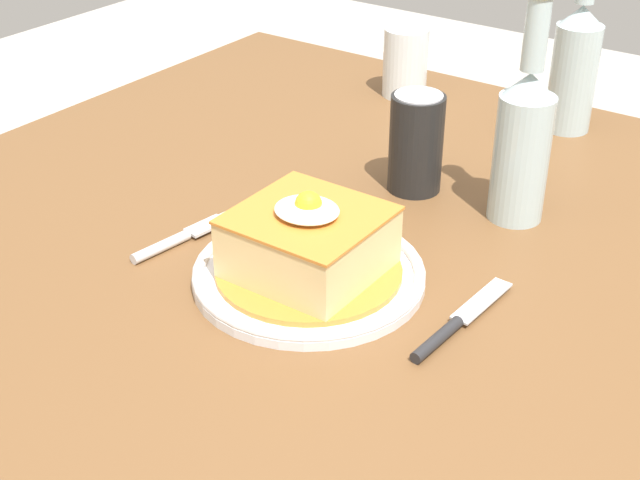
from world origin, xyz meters
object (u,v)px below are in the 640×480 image
fork (176,240)px  soda_can (416,143)px  knife (451,328)px  beer_bottle_clear (523,139)px  main_plate (309,274)px  drinking_glass (405,67)px  beer_bottle_clear_far (575,61)px

fork → soda_can: soda_can is taller
knife → beer_bottle_clear: (-0.05, 0.25, 0.09)m
main_plate → soda_can: bearing=94.3°
fork → soda_can: (0.15, 0.27, 0.06)m
fork → knife: (0.33, 0.03, 0.00)m
soda_can → drinking_glass: bearing=123.0°
drinking_glass → fork: bearing=-87.1°
knife → beer_bottle_clear_far: beer_bottle_clear_far is taller
fork → knife: bearing=5.2°
beer_bottle_clear → drinking_glass: bearing=139.4°
knife → beer_bottle_clear_far: bearing=100.7°
beer_bottle_clear → beer_bottle_clear_far: bearing=100.2°
drinking_glass → knife: bearing=-55.1°
main_plate → beer_bottle_clear: size_ratio=0.91×
fork → beer_bottle_clear_far: beer_bottle_clear_far is taller
fork → beer_bottle_clear_far: 0.61m
soda_can → drinking_glass: size_ratio=1.18×
drinking_glass → beer_bottle_clear: bearing=-40.6°
soda_can → beer_bottle_clear: 0.14m
main_plate → knife: bearing=1.5°
main_plate → beer_bottle_clear: bearing=65.6°
fork → beer_bottle_clear: beer_bottle_clear is taller
knife → drinking_glass: size_ratio=1.58×
fork → main_plate: bearing=8.7°
main_plate → drinking_glass: drinking_glass is taller
beer_bottle_clear → beer_bottle_clear_far: size_ratio=1.00×
fork → drinking_glass: drinking_glass is taller
fork → knife: same height
main_plate → beer_bottle_clear_far: size_ratio=0.91×
main_plate → beer_bottle_clear: (0.11, 0.25, 0.09)m
knife → beer_bottle_clear: size_ratio=0.62×
main_plate → fork: bearing=-171.3°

